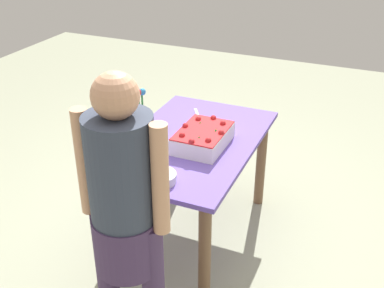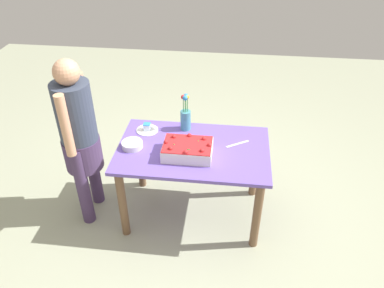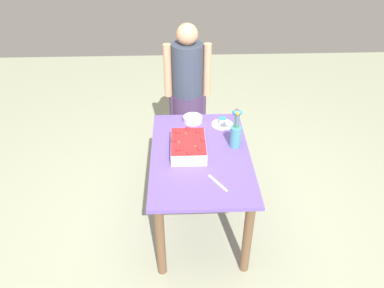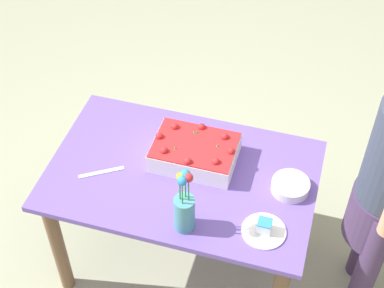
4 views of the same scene
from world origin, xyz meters
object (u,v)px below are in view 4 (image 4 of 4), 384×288
flower_vase (184,208)px  fruit_bowl (290,186)px  sheet_cake (195,152)px  serving_plate_with_slice (264,229)px  cake_knife (101,172)px

flower_vase → fruit_bowl: size_ratio=1.96×
sheet_cake → serving_plate_with_slice: (0.40, -0.32, -0.04)m
cake_knife → flower_vase: 0.51m
sheet_cake → flower_vase: 0.40m
flower_vase → fruit_bowl: flower_vase is taller
serving_plate_with_slice → fruit_bowl: serving_plate_with_slice is taller
sheet_cake → flower_vase: size_ratio=1.15×
serving_plate_with_slice → flower_vase: bearing=-168.7°
cake_knife → fruit_bowl: bearing=-22.7°
sheet_cake → flower_vase: flower_vase is taller
cake_knife → flower_vase: flower_vase is taller
sheet_cake → fruit_bowl: size_ratio=2.25×
serving_plate_with_slice → flower_vase: 0.36m
cake_knife → fruit_bowl: size_ratio=1.24×
flower_vase → fruit_bowl: 0.53m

